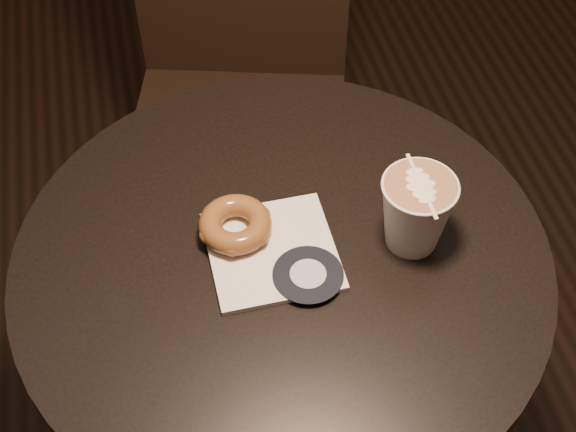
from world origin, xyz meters
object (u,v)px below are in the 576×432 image
Objects in this scene: pastry_bag at (272,251)px; latte_cup at (415,213)px; chair at (240,58)px; doughnut at (235,224)px; cafe_table at (283,334)px.

pastry_bag is 0.19m from latte_cup.
chair is 9.81× the size of latte_cup.
pastry_bag is at bearing -43.87° from doughnut.
cafe_table is 0.30m from latte_cup.
chair is 0.67m from latte_cup.
cafe_table is 4.66× the size of pastry_bag.
latte_cup reaches higher than doughnut.
pastry_bag is (-0.06, -0.60, 0.17)m from chair.
pastry_bag is 1.69× the size of doughnut.
cafe_table is at bearing -37.81° from doughnut.
pastry_bag is at bearing 170.22° from cafe_table.
cafe_table is 0.23m from doughnut.
cafe_table is at bearing -78.98° from chair.
chair reaches higher than cafe_table.
doughnut is at bearing -84.56° from chair.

